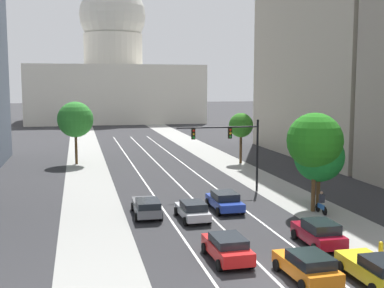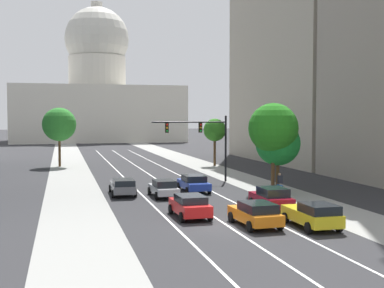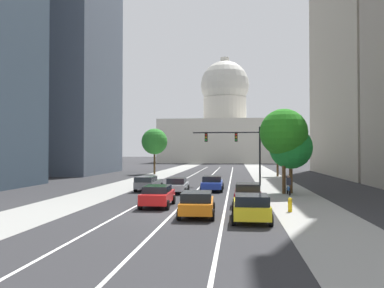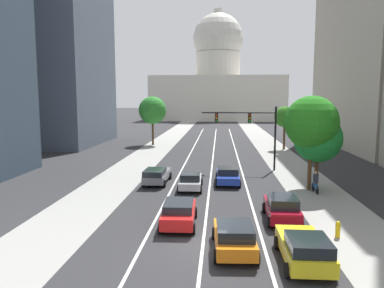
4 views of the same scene
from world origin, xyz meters
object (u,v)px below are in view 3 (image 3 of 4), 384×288
Objects in this scene: car_silver at (177,185)px; traffic_signal_mast at (238,144)px; car_yellow at (251,207)px; street_tree_mid_right at (291,148)px; street_tree_near_left at (155,142)px; car_crimson at (248,194)px; car_blue at (212,183)px; street_tree_far_right at (284,133)px; street_tree_near_right at (277,146)px; car_red at (158,195)px; car_orange at (197,203)px; car_gray at (148,183)px; capitol_building at (225,128)px; fire_hydrant at (290,205)px; cyclist at (289,185)px.

traffic_signal_mast reaches higher than car_silver.
car_yellow is 15.34m from street_tree_mid_right.
street_tree_near_left is at bearing 19.07° from car_yellow.
street_tree_mid_right reaches higher than car_crimson.
traffic_signal_mast is 23.86m from street_tree_near_left.
street_tree_near_left is (-11.26, 25.68, 4.69)m from car_blue.
street_tree_far_right reaches higher than car_silver.
street_tree_near_right is at bearing -8.88° from car_crimson.
car_crimson is at bearing -88.05° from traffic_signal_mast.
car_blue is at bearing -55.31° from car_silver.
traffic_signal_mast reaches higher than car_red.
car_yellow is 0.72× the size of street_tree_mid_right.
street_tree_far_right is at bearing -63.77° from traffic_signal_mast.
street_tree_near_left is at bearing 11.11° from car_red.
car_orange reaches higher than car_gray.
car_orange is at bearing -154.83° from car_gray.
street_tree_mid_right is (8.76, -97.36, -7.93)m from capitol_building.
traffic_signal_mast is at bearing 99.52° from fire_hydrant.
capitol_building is 5.63× the size of street_tree_near_left.
traffic_signal_mast reaches higher than street_tree_mid_right.
capitol_building is 109.12m from fire_hydrant.
street_tree_near_left is (-13.80, 19.45, 0.82)m from traffic_signal_mast.
capitol_building is 10.04× the size of car_silver.
cyclist reaches higher than car_blue.
cyclist is at bearing -69.42° from street_tree_far_right.
capitol_building is 99.71m from cyclist.
car_blue is at bearing 114.78° from fire_hydrant.
fire_hydrant is at bearing -86.21° from capitol_building.
car_red is 14.01m from street_tree_far_right.
street_tree_far_right is (6.53, -1.87, 4.72)m from car_blue.
car_crimson is 10.12m from car_blue.
capitol_building is at bearing -1.47° from car_gray.
car_blue is 23.79m from street_tree_near_right.
car_crimson is 32.20m from street_tree_near_right.
street_tree_far_right reaches higher than traffic_signal_mast.
street_tree_near_left is at bearing 124.40° from street_tree_mid_right.
car_blue is 8.27m from street_tree_far_right.
cyclist is (3.75, 6.98, 0.03)m from car_crimson.
traffic_signal_mast is 9.07m from street_tree_far_right.
car_blue is 0.60× the size of street_tree_near_left.
capitol_building is at bearing 2.32° from car_yellow.
car_blue is (1.54, -96.05, -11.32)m from capitol_building.
street_tree_far_right is at bearing -23.01° from car_crimson.
car_yellow reaches higher than car_orange.
car_orange is 0.69× the size of street_tree_near_right.
fire_hydrant is 0.15× the size of street_tree_mid_right.
capitol_building is at bearing -2.42° from car_silver.
street_tree_mid_right reaches higher than car_blue.
car_orange is 0.56× the size of traffic_signal_mast.
car_silver is 0.70× the size of street_tree_mid_right.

